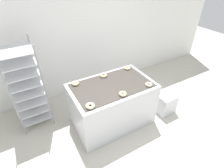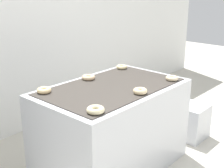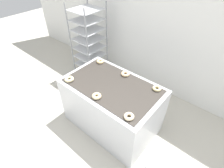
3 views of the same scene
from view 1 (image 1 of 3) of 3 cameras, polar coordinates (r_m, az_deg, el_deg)
ground_plane at (r=3.27m, az=6.59°, el=-19.54°), size 14.00×14.00×0.00m
wall_back at (r=4.00m, az=-10.59°, el=16.09°), size 8.00×0.05×2.80m
fryer_machine at (r=3.33m, az=0.01°, el=-6.55°), size 1.47×0.92×0.88m
baking_rack_cart at (r=3.46m, az=-26.13°, el=-0.56°), size 0.54×0.58×1.66m
glaze_bin at (r=3.87m, az=17.02°, el=-6.01°), size 0.37×0.33×0.42m
donut_near_left at (r=2.62m, az=-7.15°, el=-7.09°), size 0.14×0.14×0.05m
donut_near_center at (r=2.83m, az=3.52°, el=-3.20°), size 0.13×0.13×0.05m
donut_near_right at (r=3.10m, az=11.92°, el=-0.14°), size 0.13×0.13×0.04m
donut_far_left at (r=3.13m, az=-11.89°, el=0.20°), size 0.13×0.13×0.05m
donut_far_center at (r=3.29m, az=-2.75°, el=2.86°), size 0.14×0.14×0.04m
donut_far_right at (r=3.54m, az=4.99°, el=5.23°), size 0.13×0.13×0.04m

